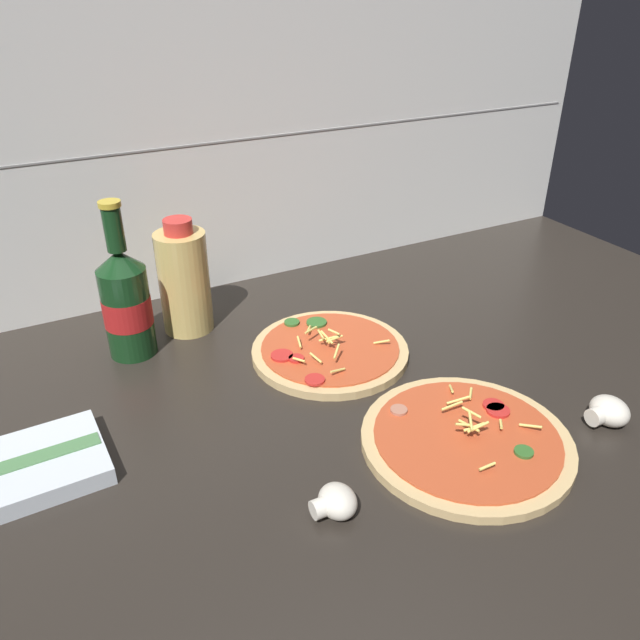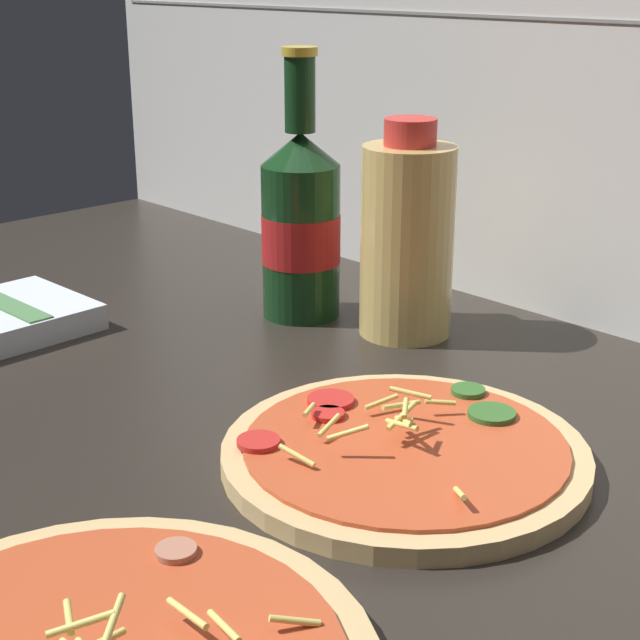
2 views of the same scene
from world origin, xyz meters
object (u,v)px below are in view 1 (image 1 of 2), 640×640
Objects in this scene: oil_bottle at (184,280)px; dish_towel at (50,462)px; pizza_far at (329,351)px; mushroom_right at (336,502)px; beer_bottle at (126,301)px; mushroom_left at (608,411)px; pizza_near at (466,440)px.

oil_bottle reaches higher than dish_towel.
mushroom_right is (-15.43, -29.69, 0.94)cm from pizza_far.
pizza_far is at bearing -48.14° from oil_bottle.
pizza_far reaches higher than dish_towel.
mushroom_right reaches higher than dish_towel.
oil_bottle is at bearing 18.74° from beer_bottle.
pizza_near is at bearing 164.75° from mushroom_left.
mushroom_left is (19.61, -5.35, 1.16)cm from pizza_near.
mushroom_left is at bearing -52.67° from pizza_far.
pizza_near is 20.86cm from mushroom_right.
pizza_near is 4.70× the size of mushroom_left.
mushroom_right is 0.39× the size of dish_towel.
mushroom_right is at bearing -117.46° from pizza_far.
pizza_far is at bearing 100.94° from pizza_near.
beer_bottle reaches higher than pizza_far.
pizza_near is 52.12cm from oil_bottle.
oil_bottle reaches higher than pizza_near.
pizza_far is 33.47cm from mushroom_right.
mushroom_left reaches higher than dish_towel.
mushroom_left is 72.40cm from dish_towel.
pizza_near is 1.39× the size of oil_bottle.
oil_bottle is at bearing 45.44° from dish_towel.
oil_bottle is 1.45× the size of dish_towel.
dish_towel is at bearing 140.55° from mushroom_right.
mushroom_right is at bearing -39.45° from dish_towel.
dish_towel is at bearing -134.56° from oil_bottle.
oil_bottle is at bearing 129.07° from mushroom_left.
mushroom_right is 35.54cm from dish_towel.
beer_bottle is at bearing 104.79° from mushroom_right.
pizza_far is at bearing 9.42° from dish_towel.
pizza_far is (-5.27, 27.28, 0.05)cm from pizza_near.
beer_bottle reaches higher than dish_towel.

